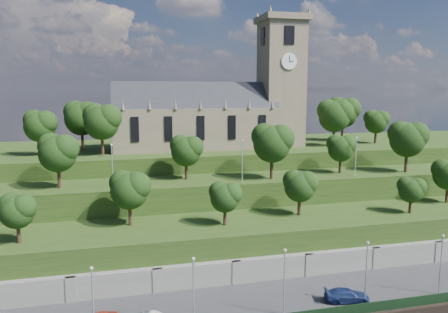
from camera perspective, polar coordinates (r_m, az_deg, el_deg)
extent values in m
cube|color=#2D2D30|center=(55.56, 8.38, -18.72)|extent=(160.00, 12.00, 2.00)
cube|color=slate|center=(59.96, 6.18, -14.95)|extent=(160.00, 2.00, 5.00)
cube|color=slate|center=(56.43, -19.31, -16.99)|extent=(1.20, 0.60, 5.00)
cube|color=slate|center=(56.26, -8.68, -16.65)|extent=(1.20, 0.60, 5.00)
cube|color=slate|center=(57.86, 1.62, -15.81)|extent=(1.20, 0.60, 5.00)
cube|color=slate|center=(61.06, 11.01, -14.61)|extent=(1.20, 0.60, 5.00)
cube|color=slate|center=(65.65, 19.18, -13.24)|extent=(1.20, 0.60, 5.00)
cube|color=slate|center=(71.36, 26.09, -11.87)|extent=(1.20, 0.60, 5.00)
cube|color=#233913|center=(64.65, 4.36, -11.69)|extent=(160.00, 12.00, 8.00)
cube|color=#233913|center=(74.03, 1.71, -7.38)|extent=(160.00, 10.00, 12.00)
cube|color=#233913|center=(93.48, -1.73, -3.02)|extent=(160.00, 32.00, 15.00)
cube|color=brown|center=(87.16, -3.79, 3.75)|extent=(32.00, 12.00, 8.00)
cube|color=black|center=(86.91, -3.82, 6.38)|extent=(32.00, 10.18, 10.18)
cone|color=brown|center=(79.57, -13.10, 6.61)|extent=(0.70, 0.70, 1.80)
cone|color=brown|center=(79.77, -9.73, 6.71)|extent=(0.70, 0.70, 1.80)
cone|color=brown|center=(80.24, -6.38, 6.80)|extent=(0.70, 0.70, 1.80)
cone|color=brown|center=(80.98, -3.08, 6.85)|extent=(0.70, 0.70, 1.80)
cone|color=brown|center=(81.98, 0.15, 6.89)|extent=(0.70, 0.70, 1.80)
cone|color=brown|center=(83.22, 3.29, 6.90)|extent=(0.70, 0.70, 1.80)
cone|color=brown|center=(84.71, 6.33, 6.90)|extent=(0.70, 0.70, 1.80)
cube|color=black|center=(79.81, -11.55, 3.50)|extent=(1.40, 0.25, 4.50)
cube|color=black|center=(80.26, -7.26, 3.63)|extent=(1.40, 0.25, 4.50)
cube|color=black|center=(81.16, -3.05, 3.75)|extent=(1.40, 0.25, 4.50)
cube|color=black|center=(82.49, 1.06, 3.84)|extent=(1.40, 0.25, 4.50)
cube|color=black|center=(84.22, 5.02, 3.91)|extent=(1.40, 0.25, 4.50)
cube|color=brown|center=(91.70, 7.45, 9.26)|extent=(8.00, 8.00, 25.00)
cube|color=brown|center=(92.77, 7.61, 17.38)|extent=(9.20, 9.20, 1.20)
cone|color=brown|center=(87.89, 6.07, 18.69)|extent=(0.80, 0.80, 1.60)
cone|color=brown|center=(95.36, 4.35, 17.92)|extent=(0.80, 0.80, 1.60)
cone|color=brown|center=(90.85, 11.07, 18.25)|extent=(0.80, 0.80, 1.60)
cone|color=brown|center=(98.10, 9.02, 17.58)|extent=(0.80, 0.80, 1.60)
cube|color=black|center=(88.53, 8.56, 15.43)|extent=(2.00, 0.25, 3.50)
cube|color=black|center=(96.09, 6.65, 14.92)|extent=(2.00, 0.25, 3.50)
cube|color=black|center=(90.91, 5.08, 15.31)|extent=(0.25, 2.00, 3.50)
cube|color=black|center=(93.83, 9.97, 15.01)|extent=(0.25, 2.00, 3.50)
cylinder|color=white|center=(88.04, 8.49, 12.20)|extent=(3.20, 0.30, 3.20)
cylinder|color=white|center=(93.42, 9.91, 11.96)|extent=(0.30, 3.20, 3.20)
cube|color=black|center=(87.90, 8.55, 12.53)|extent=(0.12, 0.05, 1.10)
cube|color=black|center=(88.02, 8.79, 12.19)|extent=(0.80, 0.05, 0.12)
cylinder|color=black|center=(59.36, -25.24, -8.95)|extent=(0.48, 0.48, 2.69)
sphere|color=black|center=(58.67, -25.41, -6.53)|extent=(4.18, 4.18, 4.18)
sphere|color=black|center=(57.95, -24.72, -6.03)|extent=(3.13, 3.13, 3.13)
sphere|color=black|center=(59.11, -26.06, -5.63)|extent=(2.92, 2.92, 2.92)
cylinder|color=black|center=(61.88, -12.17, -7.30)|extent=(0.51, 0.51, 3.30)
sphere|color=black|center=(61.08, -12.26, -4.42)|extent=(5.13, 5.13, 5.13)
sphere|color=black|center=(60.45, -11.30, -3.78)|extent=(3.85, 3.85, 3.85)
sphere|color=black|center=(61.48, -13.15, -3.39)|extent=(3.59, 3.59, 3.59)
cylinder|color=black|center=(60.72, 0.12, -7.74)|extent=(0.48, 0.48, 2.63)
sphere|color=black|center=(60.05, 0.12, -5.41)|extent=(4.09, 4.09, 4.09)
sphere|color=black|center=(59.71, 0.98, -4.89)|extent=(3.07, 3.07, 3.07)
sphere|color=black|center=(60.17, -0.66, -4.58)|extent=(2.86, 2.86, 2.86)
cylinder|color=black|center=(66.23, 9.80, -6.32)|extent=(0.49, 0.49, 2.95)
sphere|color=black|center=(65.55, 9.86, -3.92)|extent=(4.58, 4.58, 4.58)
sphere|color=black|center=(65.37, 10.78, -3.36)|extent=(3.44, 3.44, 3.44)
sphere|color=black|center=(65.56, 9.04, -3.07)|extent=(3.21, 3.21, 3.21)
cylinder|color=black|center=(72.13, 23.14, -5.89)|extent=(0.47, 0.47, 2.40)
sphere|color=black|center=(71.61, 23.25, -4.09)|extent=(3.74, 3.74, 3.74)
sphere|color=black|center=(71.65, 23.94, -3.66)|extent=(2.80, 2.80, 2.80)
sphere|color=black|center=(71.43, 22.64, -3.46)|extent=(2.62, 2.62, 2.62)
cylinder|color=black|center=(81.25, 27.12, -4.30)|extent=(0.50, 0.50, 3.13)
sphere|color=black|center=(80.67, 27.26, -2.20)|extent=(4.87, 4.87, 4.87)
sphere|color=black|center=(80.41, 26.57, -1.48)|extent=(3.41, 3.41, 3.41)
cylinder|color=black|center=(69.25, -20.74, -2.46)|extent=(0.52, 0.52, 3.55)
sphere|color=black|center=(68.71, -20.90, 0.35)|extent=(5.52, 5.52, 5.52)
sphere|color=black|center=(67.92, -20.07, 1.01)|extent=(4.14, 4.14, 4.14)
sphere|color=black|center=(69.37, -21.67, 1.30)|extent=(3.86, 3.86, 3.86)
cylinder|color=black|center=(71.52, -4.95, -1.74)|extent=(0.50, 0.50, 3.14)
sphere|color=black|center=(71.04, -4.98, 0.67)|extent=(4.89, 4.89, 4.89)
sphere|color=black|center=(70.61, -4.15, 1.23)|extent=(3.67, 3.67, 3.67)
sphere|color=black|center=(71.38, -5.75, 1.49)|extent=(3.42, 3.42, 3.42)
cylinder|color=black|center=(71.95, 6.23, -1.37)|extent=(0.54, 0.54, 3.95)
sphere|color=black|center=(71.38, 6.28, 1.64)|extent=(6.14, 6.14, 6.14)
sphere|color=black|center=(71.13, 7.39, 2.35)|extent=(4.61, 4.61, 4.61)
sphere|color=black|center=(71.60, 5.28, 2.67)|extent=(4.30, 4.30, 4.30)
cylinder|color=black|center=(79.38, 14.93, -1.04)|extent=(0.49, 0.49, 2.93)
sphere|color=black|center=(78.96, 15.01, 0.98)|extent=(4.55, 4.55, 4.55)
sphere|color=black|center=(78.92, 15.77, 1.45)|extent=(3.41, 3.41, 3.41)
sphere|color=black|center=(78.97, 14.33, 1.67)|extent=(3.19, 3.19, 3.19)
cylinder|color=black|center=(83.97, 22.69, -0.56)|extent=(0.53, 0.53, 3.91)
sphere|color=black|center=(83.49, 22.84, 2.00)|extent=(6.08, 6.08, 6.08)
sphere|color=black|center=(83.65, 23.79, 2.58)|extent=(4.56, 4.56, 4.56)
sphere|color=black|center=(83.35, 21.99, 2.88)|extent=(4.26, 4.26, 4.26)
cylinder|color=black|center=(83.15, -22.78, 1.29)|extent=(0.51, 0.51, 3.49)
sphere|color=black|center=(82.82, -22.92, 3.60)|extent=(5.42, 5.42, 5.42)
sphere|color=black|center=(82.06, -22.26, 4.17)|extent=(4.07, 4.07, 4.07)
sphere|color=black|center=(83.56, -23.53, 4.35)|extent=(3.80, 3.80, 3.80)
cylinder|color=black|center=(88.28, -18.01, 2.13)|extent=(0.54, 0.54, 4.09)
sphere|color=black|center=(87.94, -18.13, 4.69)|extent=(6.36, 6.36, 6.36)
sphere|color=black|center=(87.17, -17.35, 5.33)|extent=(4.77, 4.77, 4.77)
sphere|color=black|center=(88.75, -18.85, 5.51)|extent=(4.46, 4.46, 4.46)
cylinder|color=black|center=(80.13, -15.60, 1.56)|extent=(0.54, 0.54, 3.97)
sphere|color=black|center=(79.77, -15.71, 4.30)|extent=(6.17, 6.17, 6.17)
sphere|color=black|center=(79.06, -14.86, 4.97)|extent=(4.63, 4.63, 4.63)
sphere|color=black|center=(80.50, -16.50, 5.18)|extent=(4.32, 4.32, 4.32)
cylinder|color=black|center=(92.81, 14.14, 2.61)|extent=(0.54, 0.54, 4.13)
sphere|color=black|center=(92.48, 14.23, 5.07)|extent=(6.43, 6.43, 6.43)
sphere|color=black|center=(92.48, 15.15, 5.63)|extent=(4.82, 4.82, 4.82)
sphere|color=black|center=(92.61, 13.41, 5.90)|extent=(4.50, 4.50, 4.50)
cylinder|color=black|center=(102.80, 15.18, 3.18)|extent=(0.55, 0.55, 4.29)
sphere|color=black|center=(102.50, 15.27, 5.49)|extent=(6.67, 6.67, 6.67)
sphere|color=black|center=(102.53, 16.13, 6.02)|extent=(5.00, 5.00, 5.00)
sphere|color=black|center=(102.61, 14.50, 6.27)|extent=(4.67, 4.67, 4.67)
cylinder|color=black|center=(100.14, 19.18, 2.53)|extent=(0.50, 0.50, 3.11)
sphere|color=black|center=(99.89, 19.26, 4.24)|extent=(4.84, 4.84, 4.84)
sphere|color=black|center=(99.97, 19.90, 4.63)|extent=(3.63, 3.63, 3.63)
sphere|color=black|center=(99.88, 18.69, 4.83)|extent=(3.39, 3.39, 3.39)
cylinder|color=#B2B2B7|center=(47.01, -16.72, -18.04)|extent=(0.16, 0.16, 7.27)
sphere|color=silver|center=(45.47, -16.93, -13.79)|extent=(0.36, 0.36, 0.36)
cylinder|color=#B2B2B7|center=(47.45, -3.99, -17.40)|extent=(0.16, 0.16, 7.27)
sphere|color=silver|center=(45.92, -4.04, -13.19)|extent=(0.36, 0.36, 0.36)
cylinder|color=#B2B2B7|center=(49.93, 7.86, -16.08)|extent=(0.16, 0.16, 7.27)
sphere|color=silver|center=(48.48, 7.96, -12.05)|extent=(0.36, 0.36, 0.36)
cylinder|color=#B2B2B7|center=(54.17, 18.07, -14.40)|extent=(0.16, 0.16, 7.27)
sphere|color=silver|center=(52.84, 18.27, -10.64)|extent=(0.36, 0.36, 0.36)
cylinder|color=#B2B2B7|center=(59.80, 26.45, -12.66)|extent=(0.16, 0.16, 7.27)
sphere|color=silver|center=(58.60, 26.70, -9.23)|extent=(0.36, 0.36, 0.36)
cylinder|color=#B2B2B7|center=(66.50, -14.39, -1.35)|extent=(0.16, 0.16, 6.40)
sphere|color=silver|center=(66.01, -14.50, 1.48)|extent=(0.36, 0.36, 0.36)
cylinder|color=#B2B2B7|center=(69.17, 2.40, -0.70)|extent=(0.16, 0.16, 6.40)
sphere|color=silver|center=(68.71, 2.42, 2.03)|extent=(0.36, 0.36, 0.36)
cylinder|color=#B2B2B7|center=(77.12, 16.83, -0.09)|extent=(0.16, 0.16, 6.40)
sphere|color=silver|center=(76.71, 16.94, 2.36)|extent=(0.36, 0.36, 0.36)
imported|color=navy|center=(55.33, 15.75, -17.05)|extent=(5.56, 3.22, 1.51)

